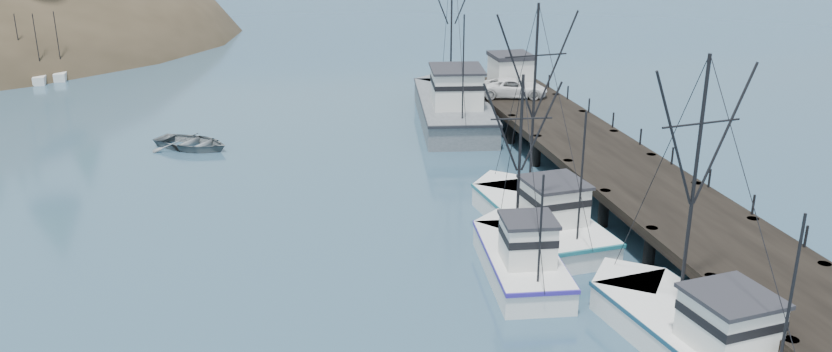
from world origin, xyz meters
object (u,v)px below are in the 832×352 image
(pier_shed, at_px, (511,71))
(motorboat, at_px, (192,148))
(trawler_mid, at_px, (520,258))
(trawler_far, at_px, (538,216))
(trawler_near, at_px, (695,334))
(pickup_truck, at_px, (513,88))
(work_vessel, at_px, (453,105))
(pier, at_px, (610,162))

(pier_shed, xyz_separation_m, motorboat, (-23.87, -3.74, -3.42))
(trawler_mid, relative_size, trawler_far, 0.80)
(trawler_near, bearing_deg, pickup_truck, 83.58)
(trawler_near, bearing_deg, work_vessel, 91.12)
(pier, bearing_deg, trawler_near, -104.55)
(trawler_mid, height_order, pickup_truck, trawler_mid)
(pickup_truck, relative_size, motorboat, 0.93)
(trawler_mid, height_order, motorboat, trawler_mid)
(pier, height_order, motorboat, pier)
(pier_shed, bearing_deg, pier, -88.97)
(pickup_truck, bearing_deg, pier, -163.04)
(pier, xyz_separation_m, pickup_truck, (-0.85, 14.94, 1.01))
(work_vessel, xyz_separation_m, pier_shed, (4.80, 0.89, 2.19))
(trawler_mid, xyz_separation_m, trawler_far, (2.55, 4.53, 0.00))
(trawler_near, xyz_separation_m, pickup_truck, (3.61, 32.12, 1.88))
(pier_shed, bearing_deg, trawler_far, -104.86)
(trawler_mid, bearing_deg, trawler_near, -61.31)
(pier, bearing_deg, pier_shed, 91.03)
(pier, xyz_separation_m, work_vessel, (-5.11, 16.35, -0.46))
(trawler_far, relative_size, pier_shed, 3.70)
(pier, distance_m, pier_shed, 17.33)
(trawler_mid, relative_size, pickup_truck, 1.89)
(trawler_mid, bearing_deg, pier_shed, 72.45)
(pier, height_order, work_vessel, work_vessel)
(trawler_near, xyz_separation_m, pier_shed, (4.15, 34.42, 2.60))
(work_vessel, relative_size, pickup_truck, 3.39)
(trawler_near, xyz_separation_m, motorboat, (-19.72, 30.68, -0.82))
(trawler_far, distance_m, pier_shed, 23.00)
(pier, height_order, pickup_truck, pickup_truck)
(pier_shed, bearing_deg, trawler_near, -96.87)
(pier, distance_m, trawler_near, 17.77)
(trawler_mid, bearing_deg, pickup_truck, 72.04)
(pier, bearing_deg, pickup_truck, 93.24)
(trawler_near, xyz_separation_m, trawler_mid, (-4.27, 7.80, -0.00))
(pier, xyz_separation_m, motorboat, (-24.18, 13.50, -1.69))
(pickup_truck, distance_m, motorboat, 23.54)
(pier, relative_size, pickup_truck, 8.76)
(work_vessel, height_order, pickup_truck, work_vessel)
(work_vessel, distance_m, motorboat, 19.32)
(trawler_near, xyz_separation_m, work_vessel, (-0.66, 33.53, 0.41))
(pier, xyz_separation_m, trawler_mid, (-8.73, -9.38, -0.87))
(pickup_truck, bearing_deg, motorboat, 107.25)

